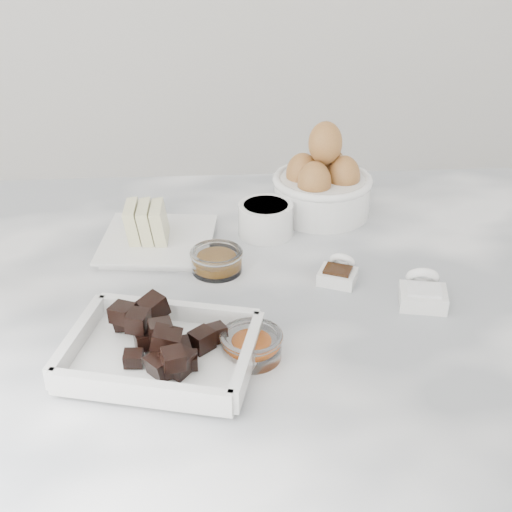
% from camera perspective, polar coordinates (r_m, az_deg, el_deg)
% --- Properties ---
extents(marble_slab, '(1.20, 0.80, 0.04)m').
position_cam_1_polar(marble_slab, '(0.94, -1.10, -4.10)').
color(marble_slab, white).
rests_on(marble_slab, cabinet).
extents(chocolate_dish, '(0.24, 0.21, 0.06)m').
position_cam_1_polar(chocolate_dish, '(0.81, -7.65, -7.24)').
color(chocolate_dish, white).
rests_on(chocolate_dish, marble_slab).
extents(butter_plate, '(0.18, 0.18, 0.06)m').
position_cam_1_polar(butter_plate, '(1.05, -8.04, 1.81)').
color(butter_plate, white).
rests_on(butter_plate, marble_slab).
extents(sugar_ramekin, '(0.08, 0.08, 0.05)m').
position_cam_1_polar(sugar_ramekin, '(1.07, 0.78, 3.06)').
color(sugar_ramekin, white).
rests_on(sugar_ramekin, marble_slab).
extents(egg_bowl, '(0.16, 0.16, 0.15)m').
position_cam_1_polar(egg_bowl, '(1.13, 5.32, 5.72)').
color(egg_bowl, white).
rests_on(egg_bowl, marble_slab).
extents(honey_bowl, '(0.07, 0.07, 0.03)m').
position_cam_1_polar(honey_bowl, '(0.98, -3.17, -0.34)').
color(honey_bowl, white).
rests_on(honey_bowl, marble_slab).
extents(zest_bowl, '(0.07, 0.07, 0.03)m').
position_cam_1_polar(zest_bowl, '(0.81, -0.36, -7.06)').
color(zest_bowl, white).
rests_on(zest_bowl, marble_slab).
extents(vanilla_spoon, '(0.06, 0.07, 0.04)m').
position_cam_1_polar(vanilla_spoon, '(0.96, 6.63, -1.30)').
color(vanilla_spoon, white).
rests_on(vanilla_spoon, marble_slab).
extents(salt_spoon, '(0.07, 0.08, 0.04)m').
position_cam_1_polar(salt_spoon, '(0.94, 13.21, -2.82)').
color(salt_spoon, white).
rests_on(salt_spoon, marble_slab).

